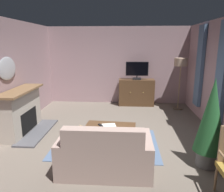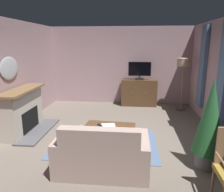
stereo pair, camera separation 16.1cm
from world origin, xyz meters
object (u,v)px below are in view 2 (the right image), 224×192
object	(u,v)px
television	(140,70)
folded_newspaper	(108,125)
cat	(75,130)
coffee_table	(110,127)
tv_remote	(100,125)
potted_plant_small_fern_corner	(210,121)
sofa_floral	(102,155)
wall_mirror_oval	(9,68)
fireplace	(23,112)
floor_lamp	(184,67)
tv_cabinet	(139,93)

from	to	relation	value
television	folded_newspaper	xyz separation A→B (m)	(-0.75, -3.13, -0.86)
cat	coffee_table	bearing A→B (deg)	-23.73
cat	tv_remote	bearing A→B (deg)	-32.08
television	cat	distance (m)	3.39
television	cat	bearing A→B (deg)	-120.59
potted_plant_small_fern_corner	folded_newspaper	bearing A→B (deg)	156.40
coffee_table	sofa_floral	world-z (taller)	sofa_floral
wall_mirror_oval	folded_newspaper	distance (m)	2.76
fireplace	wall_mirror_oval	world-z (taller)	wall_mirror_oval
coffee_table	sofa_floral	xyz separation A→B (m)	(-0.01, -1.13, -0.06)
coffee_table	potted_plant_small_fern_corner	bearing A→B (deg)	-23.80
folded_newspaper	potted_plant_small_fern_corner	size ratio (longest dim) A/B	0.18
television	coffee_table	world-z (taller)	television
fireplace	television	size ratio (longest dim) A/B	2.15
coffee_table	floor_lamp	world-z (taller)	floor_lamp
fireplace	television	distance (m)	4.05
tv_cabinet	coffee_table	world-z (taller)	tv_cabinet
tv_cabinet	cat	bearing A→B (deg)	-120.11
folded_newspaper	sofa_floral	world-z (taller)	sofa_floral
wall_mirror_oval	floor_lamp	xyz separation A→B (m)	(4.61, 2.30, -0.16)
folded_newspaper	cat	distance (m)	1.01
coffee_table	floor_lamp	bearing A→B (deg)	52.62
television	coffee_table	distance (m)	3.34
sofa_floral	coffee_table	bearing A→B (deg)	89.47
wall_mirror_oval	tv_cabinet	xyz separation A→B (m)	(3.20, 2.72, -1.16)
tv_remote	television	bearing A→B (deg)	130.50
potted_plant_small_fern_corner	cat	world-z (taller)	potted_plant_small_fern_corner
tv_cabinet	fireplace	bearing A→B (deg)	-137.32
fireplace	tv_remote	xyz separation A→B (m)	(2.02, -0.50, -0.09)
wall_mirror_oval	cat	world-z (taller)	wall_mirror_oval
television	folded_newspaper	distance (m)	3.33
tv_cabinet	tv_remote	distance (m)	3.35
sofa_floral	wall_mirror_oval	bearing A→B (deg)	147.09
tv_cabinet	tv_remote	xyz separation A→B (m)	(-0.93, -3.22, -0.02)
potted_plant_small_fern_corner	floor_lamp	xyz separation A→B (m)	(0.28, 3.58, 0.57)
coffee_table	floor_lamp	size ratio (longest dim) A/B	0.66
sofa_floral	floor_lamp	bearing A→B (deg)	61.42
sofa_floral	fireplace	bearing A→B (deg)	144.26
tv_cabinet	folded_newspaper	distance (m)	3.27
wall_mirror_oval	sofa_floral	size ratio (longest dim) A/B	0.49
fireplace	tv_cabinet	distance (m)	4.01
coffee_table	potted_plant_small_fern_corner	xyz separation A→B (m)	(1.84, -0.81, 0.51)
cat	fireplace	bearing A→B (deg)	176.97
television	sofa_floral	size ratio (longest dim) A/B	0.49
tv_cabinet	television	distance (m)	0.83
cat	floor_lamp	xyz separation A→B (m)	(3.02, 2.37, 1.36)
fireplace	coffee_table	world-z (taller)	fireplace
wall_mirror_oval	cat	distance (m)	2.19
tv_cabinet	television	world-z (taller)	television
tv_cabinet	tv_remote	size ratio (longest dim) A/B	7.37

